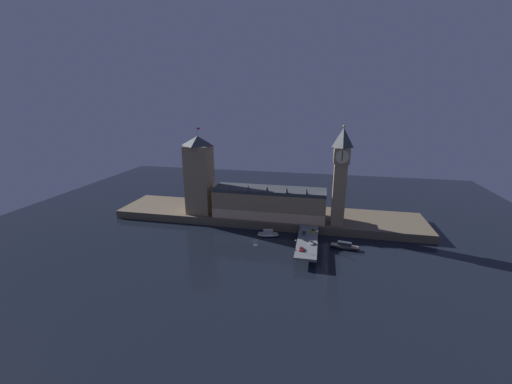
# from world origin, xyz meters

# --- Properties ---
(ground_plane) EXTENTS (400.00, 400.00, 0.00)m
(ground_plane) POSITION_xyz_m (0.00, 0.00, 0.00)
(ground_plane) COLOR black
(embankment) EXTENTS (220.00, 42.00, 5.55)m
(embankment) POSITION_xyz_m (0.00, 39.00, 2.78)
(embankment) COLOR brown
(embankment) RESTS_ON ground_plane
(parliament_hall) EXTENTS (77.54, 21.23, 24.46)m
(parliament_hall) POSITION_xyz_m (3.40, 30.94, 15.73)
(parliament_hall) COLOR #9E845B
(parliament_hall) RESTS_ON embankment
(clock_tower) EXTENTS (10.02, 10.13, 64.67)m
(clock_tower) POSITION_xyz_m (49.80, 25.54, 39.75)
(clock_tower) COLOR #9E845B
(clock_tower) RESTS_ON embankment
(victoria_tower) EXTENTS (17.26, 17.26, 61.42)m
(victoria_tower) POSITION_xyz_m (-47.41, 29.96, 33.38)
(victoria_tower) COLOR #9E845B
(victoria_tower) RESTS_ON embankment
(bridge) EXTENTS (11.83, 46.00, 6.05)m
(bridge) POSITION_xyz_m (32.23, -5.00, 4.50)
(bridge) COLOR slate
(bridge) RESTS_ON ground_plane
(car_northbound_lead) EXTENTS (2.09, 4.75, 1.43)m
(car_northbound_lead) POSITION_xyz_m (29.63, 3.51, 6.73)
(car_northbound_lead) COLOR #235633
(car_northbound_lead) RESTS_ON bridge
(car_northbound_trail) EXTENTS (2.12, 4.54, 1.37)m
(car_northbound_trail) POSITION_xyz_m (29.63, -18.40, 6.70)
(car_northbound_trail) COLOR red
(car_northbound_trail) RESTS_ON bridge
(car_southbound_lead) EXTENTS (1.90, 4.14, 1.51)m
(car_southbound_lead) POSITION_xyz_m (34.83, -9.38, 6.76)
(car_southbound_lead) COLOR white
(car_southbound_lead) RESTS_ON bridge
(car_southbound_trail) EXTENTS (2.10, 4.48, 1.33)m
(car_southbound_trail) POSITION_xyz_m (34.83, 8.17, 6.68)
(car_southbound_trail) COLOR yellow
(car_southbound_trail) RESTS_ON bridge
(pedestrian_far_rail) EXTENTS (0.38, 0.38, 1.86)m
(pedestrian_far_rail) POSITION_xyz_m (27.03, 10.10, 7.05)
(pedestrian_far_rail) COLOR black
(pedestrian_far_rail) RESTS_ON bridge
(street_lamp_near) EXTENTS (1.34, 0.60, 6.39)m
(street_lamp_near) POSITION_xyz_m (26.63, -19.72, 10.06)
(street_lamp_near) COLOR #2D3333
(street_lamp_near) RESTS_ON bridge
(street_lamp_mid) EXTENTS (1.34, 0.60, 6.45)m
(street_lamp_mid) POSITION_xyz_m (37.84, -5.00, 10.09)
(street_lamp_mid) COLOR #2D3333
(street_lamp_mid) RESTS_ON bridge
(boat_upstream) EXTENTS (14.29, 6.78, 4.71)m
(boat_upstream) POSITION_xyz_m (6.57, 8.61, 1.72)
(boat_upstream) COLOR white
(boat_upstream) RESTS_ON ground_plane
(boat_downstream) EXTENTS (18.23, 7.01, 4.39)m
(boat_downstream) POSITION_xyz_m (53.77, 0.55, 1.60)
(boat_downstream) COLOR #28282D
(boat_downstream) RESTS_ON ground_plane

